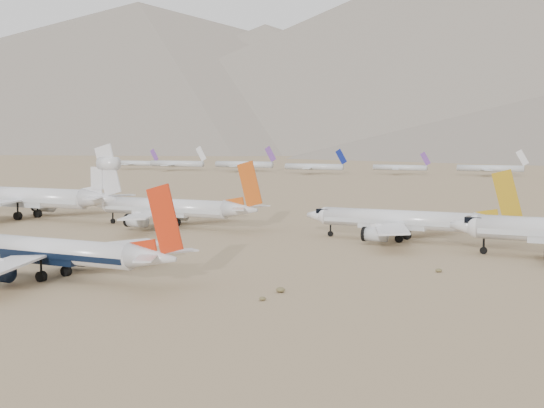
# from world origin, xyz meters

# --- Properties ---
(ground) EXTENTS (7000.00, 7000.00, 0.00)m
(ground) POSITION_xyz_m (0.00, 0.00, 0.00)
(ground) COLOR olive
(ground) RESTS_ON ground
(main_airliner) EXTENTS (39.32, 38.41, 13.88)m
(main_airliner) POSITION_xyz_m (-7.71, 0.92, 3.82)
(main_airliner) COLOR silver
(main_airliner) RESTS_ON ground
(row2_gold_tail) EXTENTS (39.87, 38.99, 14.20)m
(row2_gold_tail) POSITION_xyz_m (23.32, 62.18, 3.97)
(row2_gold_tail) COLOR silver
(row2_gold_tail) RESTS_ON ground
(row2_orange_tail) EXTENTS (42.43, 41.51, 15.14)m
(row2_orange_tail) POSITION_xyz_m (-30.07, 60.81, 4.25)
(row2_orange_tail) COLOR silver
(row2_orange_tail) RESTS_ON ground
(row2_white_trijet) EXTENTS (52.71, 51.52, 18.68)m
(row2_white_trijet) POSITION_xyz_m (-71.04, 59.69, 5.41)
(row2_white_trijet) COLOR silver
(row2_white_trijet) RESTS_ON ground
(distant_storage_row) EXTENTS (560.23, 57.99, 15.90)m
(distant_storage_row) POSITION_xyz_m (6.91, 333.48, 4.37)
(distant_storage_row) COLOR silver
(distant_storage_row) RESTS_ON ground
(desert_scrub) EXTENTS (276.76, 121.67, 0.67)m
(desert_scrub) POSITION_xyz_m (6.06, -22.00, 0.30)
(desert_scrub) COLOR brown
(desert_scrub) RESTS_ON ground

